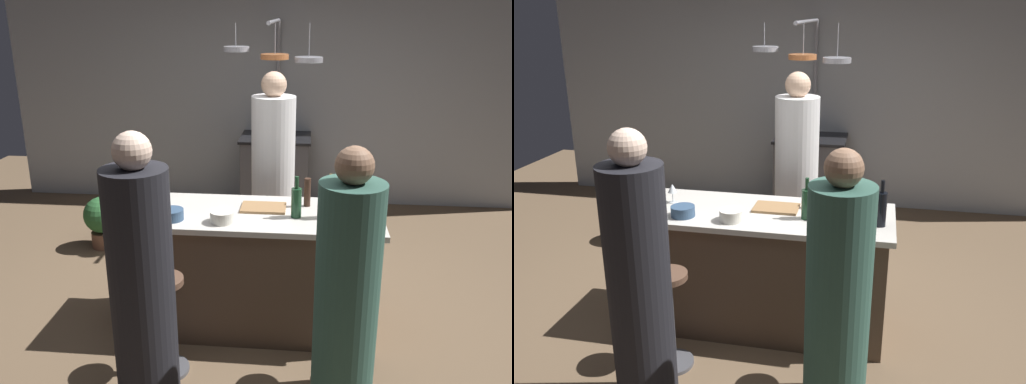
% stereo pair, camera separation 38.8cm
% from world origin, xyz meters
% --- Properties ---
extents(ground_plane, '(9.00, 9.00, 0.00)m').
position_xyz_m(ground_plane, '(0.00, 0.00, 0.00)').
color(ground_plane, brown).
extents(back_wall, '(6.40, 0.16, 2.60)m').
position_xyz_m(back_wall, '(0.00, 2.85, 1.30)').
color(back_wall, '#9EA3A8').
rests_on(back_wall, ground_plane).
extents(kitchen_island, '(1.80, 0.72, 0.90)m').
position_xyz_m(kitchen_island, '(0.00, 0.00, 0.45)').
color(kitchen_island, brown).
rests_on(kitchen_island, ground_plane).
extents(stove_range, '(0.80, 0.64, 0.89)m').
position_xyz_m(stove_range, '(0.00, 2.45, 0.45)').
color(stove_range, '#47474C').
rests_on(stove_range, ground_plane).
extents(chef, '(0.38, 0.38, 1.78)m').
position_xyz_m(chef, '(0.07, 0.94, 0.83)').
color(chef, white).
rests_on(chef, ground_plane).
extents(bar_stool_left, '(0.28, 0.28, 0.68)m').
position_xyz_m(bar_stool_left, '(-0.51, -0.62, 0.38)').
color(bar_stool_left, '#4C4C51').
rests_on(bar_stool_left, ground_plane).
extents(guest_left, '(0.36, 0.36, 1.69)m').
position_xyz_m(guest_left, '(-0.51, -0.99, 0.78)').
color(guest_left, black).
rests_on(guest_left, ground_plane).
extents(bar_stool_right, '(0.28, 0.28, 0.68)m').
position_xyz_m(bar_stool_right, '(0.58, -0.62, 0.38)').
color(bar_stool_right, '#4C4C51').
rests_on(bar_stool_right, ground_plane).
extents(guest_right, '(0.35, 0.35, 1.63)m').
position_xyz_m(guest_right, '(0.59, -0.97, 0.76)').
color(guest_right, '#33594C').
rests_on(guest_right, ground_plane).
extents(overhead_pot_rack, '(0.89, 1.53, 2.17)m').
position_xyz_m(overhead_pot_rack, '(0.03, 1.83, 1.68)').
color(overhead_pot_rack, gray).
rests_on(overhead_pot_rack, ground_plane).
extents(potted_plant, '(0.36, 0.36, 0.52)m').
position_xyz_m(potted_plant, '(-1.64, 1.23, 0.30)').
color(potted_plant, brown).
rests_on(potted_plant, ground_plane).
extents(cutting_board, '(0.32, 0.22, 0.02)m').
position_xyz_m(cutting_board, '(0.06, 0.07, 0.91)').
color(cutting_board, '#997047').
rests_on(cutting_board, kitchen_island).
extents(pepper_mill, '(0.05, 0.05, 0.21)m').
position_xyz_m(pepper_mill, '(0.37, 0.16, 1.01)').
color(pepper_mill, '#382319').
rests_on(pepper_mill, kitchen_island).
extents(wine_bottle_dark, '(0.07, 0.07, 0.32)m').
position_xyz_m(wine_bottle_dark, '(0.80, -0.09, 1.02)').
color(wine_bottle_dark, black).
rests_on(wine_bottle_dark, kitchen_island).
extents(wine_bottle_green, '(0.07, 0.07, 0.29)m').
position_xyz_m(wine_bottle_green, '(0.30, -0.06, 1.01)').
color(wine_bottle_green, '#193D23').
rests_on(wine_bottle_green, kitchen_island).
extents(wine_bottle_amber, '(0.07, 0.07, 0.31)m').
position_xyz_m(wine_bottle_amber, '(0.53, -0.05, 1.02)').
color(wine_bottle_amber, brown).
rests_on(wine_bottle_amber, kitchen_island).
extents(wine_glass_near_left_guest, '(0.07, 0.07, 0.15)m').
position_xyz_m(wine_glass_near_left_guest, '(0.63, 0.17, 1.01)').
color(wine_glass_near_left_guest, silver).
rests_on(wine_glass_near_left_guest, kitchen_island).
extents(wine_glass_near_right_guest, '(0.07, 0.07, 0.15)m').
position_xyz_m(wine_glass_near_right_guest, '(0.81, 0.12, 1.01)').
color(wine_glass_near_right_guest, silver).
rests_on(wine_glass_near_right_guest, kitchen_island).
extents(wine_glass_by_chef, '(0.07, 0.07, 0.15)m').
position_xyz_m(wine_glass_by_chef, '(-0.71, 0.05, 1.01)').
color(wine_glass_by_chef, silver).
rests_on(wine_glass_by_chef, kitchen_island).
extents(mixing_bowl_ceramic, '(0.16, 0.16, 0.08)m').
position_xyz_m(mixing_bowl_ceramic, '(-0.19, -0.21, 0.94)').
color(mixing_bowl_ceramic, silver).
rests_on(mixing_bowl_ceramic, kitchen_island).
extents(mixing_bowl_blue, '(0.17, 0.17, 0.07)m').
position_xyz_m(mixing_bowl_blue, '(-0.54, -0.19, 0.94)').
color(mixing_bowl_blue, '#334C6B').
rests_on(mixing_bowl_blue, kitchen_island).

